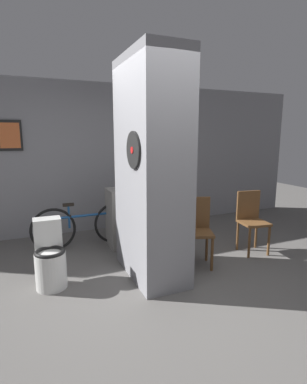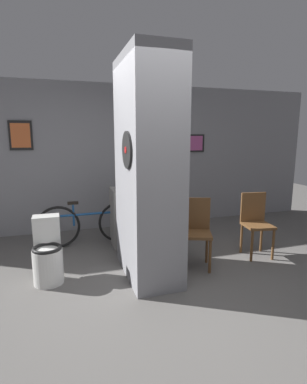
{
  "view_description": "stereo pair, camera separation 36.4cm",
  "coord_description": "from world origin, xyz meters",
  "px_view_note": "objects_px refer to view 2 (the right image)",
  "views": [
    {
      "loc": [
        -1.37,
        -2.68,
        1.71
      ],
      "look_at": [
        0.17,
        0.98,
        0.95
      ],
      "focal_mm": 28.0,
      "sensor_mm": 36.0,
      "label": 1
    },
    {
      "loc": [
        -1.02,
        -2.81,
        1.71
      ],
      "look_at": [
        0.17,
        0.98,
        0.95
      ],
      "focal_mm": 28.0,
      "sensor_mm": 36.0,
      "label": 2
    }
  ],
  "objects_px": {
    "toilet": "(48,254)",
    "chair_by_doorway": "(256,221)",
    "chair_near_pillar": "(196,229)",
    "bottle_tall": "(134,181)",
    "bicycle": "(90,224)"
  },
  "relations": [
    {
      "from": "toilet",
      "to": "bicycle",
      "type": "relative_size",
      "value": 0.47
    },
    {
      "from": "toilet",
      "to": "chair_near_pillar",
      "type": "distance_m",
      "value": 1.86
    },
    {
      "from": "chair_by_doorway",
      "to": "bicycle",
      "type": "height_order",
      "value": "chair_by_doorway"
    },
    {
      "from": "chair_near_pillar",
      "to": "chair_by_doorway",
      "type": "bearing_deg",
      "value": 25.16
    },
    {
      "from": "toilet",
      "to": "bottle_tall",
      "type": "bearing_deg",
      "value": 34.18
    },
    {
      "from": "chair_near_pillar",
      "to": "bottle_tall",
      "type": "relative_size",
      "value": 2.74
    },
    {
      "from": "bicycle",
      "to": "bottle_tall",
      "type": "xyz_separation_m",
      "value": [
        0.67,
        -0.21,
        0.68
      ]
    },
    {
      "from": "chair_by_doorway",
      "to": "chair_near_pillar",
      "type": "bearing_deg",
      "value": -167.28
    },
    {
      "from": "chair_near_pillar",
      "to": "chair_by_doorway",
      "type": "xyz_separation_m",
      "value": [
        0.97,
        0.08,
        0.0
      ]
    },
    {
      "from": "toilet",
      "to": "bottle_tall",
      "type": "height_order",
      "value": "bottle_tall"
    },
    {
      "from": "bottle_tall",
      "to": "chair_by_doorway",
      "type": "bearing_deg",
      "value": -30.44
    },
    {
      "from": "toilet",
      "to": "bottle_tall",
      "type": "xyz_separation_m",
      "value": [
        1.27,
        0.86,
        0.7
      ]
    },
    {
      "from": "toilet",
      "to": "bicycle",
      "type": "height_order",
      "value": "toilet"
    },
    {
      "from": "toilet",
      "to": "chair_by_doorway",
      "type": "xyz_separation_m",
      "value": [
        2.82,
        -0.05,
        0.17
      ]
    },
    {
      "from": "chair_near_pillar",
      "to": "chair_by_doorway",
      "type": "height_order",
      "value": "same"
    }
  ]
}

